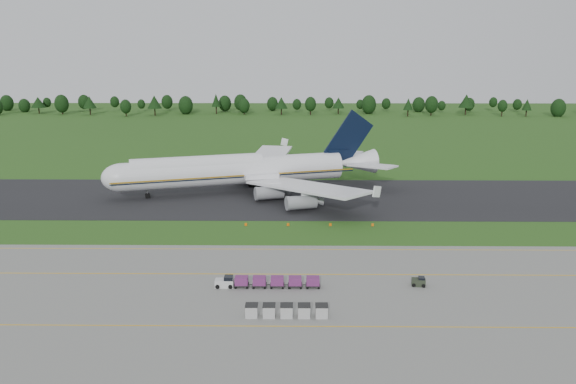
{
  "coord_description": "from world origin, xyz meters",
  "views": [
    {
      "loc": [
        -0.07,
        -107.82,
        35.28
      ],
      "look_at": [
        -1.21,
        2.0,
        7.97
      ],
      "focal_mm": 35.0,
      "sensor_mm": 36.0,
      "label": 1
    }
  ],
  "objects_px": {
    "baggage_train": "(266,282)",
    "utility_cart": "(418,282)",
    "edge_markers": "(309,225)",
    "aircraft": "(241,170)",
    "uld_row": "(287,311)"
  },
  "relations": [
    {
      "from": "baggage_train",
      "to": "utility_cart",
      "type": "xyz_separation_m",
      "value": [
        23.68,
        0.73,
        -0.33
      ]
    },
    {
      "from": "edge_markers",
      "to": "aircraft",
      "type": "bearing_deg",
      "value": 119.8
    },
    {
      "from": "baggage_train",
      "to": "utility_cart",
      "type": "bearing_deg",
      "value": 1.77
    },
    {
      "from": "baggage_train",
      "to": "edge_markers",
      "type": "height_order",
      "value": "baggage_train"
    },
    {
      "from": "aircraft",
      "to": "uld_row",
      "type": "distance_m",
      "value": 72.7
    },
    {
      "from": "aircraft",
      "to": "utility_cart",
      "type": "distance_m",
      "value": 69.36
    },
    {
      "from": "edge_markers",
      "to": "utility_cart",
      "type": "bearing_deg",
      "value": -62.42
    },
    {
      "from": "aircraft",
      "to": "uld_row",
      "type": "bearing_deg",
      "value": -79.82
    },
    {
      "from": "aircraft",
      "to": "utility_cart",
      "type": "xyz_separation_m",
      "value": [
        33.19,
        -60.68,
        -5.24
      ]
    },
    {
      "from": "aircraft",
      "to": "edge_markers",
      "type": "xyz_separation_m",
      "value": [
        17.02,
        -29.71,
        -5.59
      ]
    },
    {
      "from": "edge_markers",
      "to": "baggage_train",
      "type": "bearing_deg",
      "value": -103.32
    },
    {
      "from": "aircraft",
      "to": "utility_cart",
      "type": "height_order",
      "value": "aircraft"
    },
    {
      "from": "aircraft",
      "to": "edge_markers",
      "type": "height_order",
      "value": "aircraft"
    },
    {
      "from": "baggage_train",
      "to": "aircraft",
      "type": "bearing_deg",
      "value": 98.81
    },
    {
      "from": "utility_cart",
      "to": "uld_row",
      "type": "distance_m",
      "value": 23.03
    }
  ]
}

